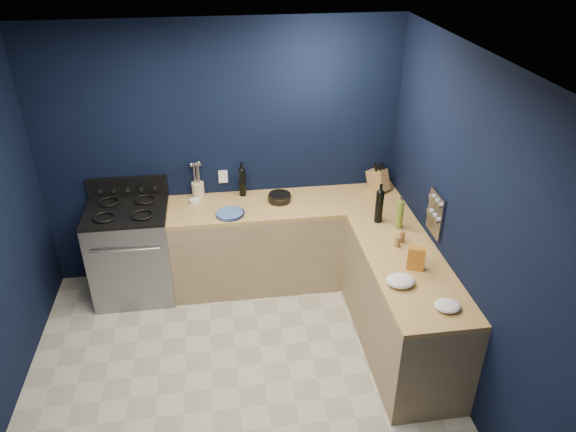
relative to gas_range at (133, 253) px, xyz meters
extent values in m
cube|color=#BCB7A4|center=(0.93, -1.42, -0.47)|extent=(3.50, 3.50, 0.02)
cube|color=silver|center=(0.93, -1.42, 2.15)|extent=(3.50, 3.50, 0.02)
cube|color=black|center=(0.93, 0.34, 0.84)|extent=(3.50, 0.02, 2.60)
cube|color=black|center=(2.69, -1.42, 0.84)|extent=(0.02, 3.50, 2.60)
cube|color=#9D8761|center=(1.53, 0.02, -0.03)|extent=(2.30, 0.63, 0.86)
cube|color=olive|center=(1.53, 0.02, 0.42)|extent=(2.30, 0.63, 0.04)
cube|color=#9D8761|center=(2.37, -1.13, -0.03)|extent=(0.63, 1.67, 0.86)
cube|color=olive|center=(2.37, -1.13, 0.42)|extent=(0.63, 1.67, 0.04)
cube|color=gray|center=(0.00, 0.00, 0.00)|extent=(0.76, 0.66, 0.92)
cube|color=black|center=(0.00, -0.32, -0.01)|extent=(0.59, 0.02, 0.42)
cube|color=black|center=(0.00, 0.00, 0.48)|extent=(0.76, 0.66, 0.03)
cube|color=black|center=(0.00, 0.30, 0.58)|extent=(0.76, 0.06, 0.20)
cube|color=gray|center=(2.67, -0.87, 0.72)|extent=(0.02, 0.28, 0.38)
cube|color=white|center=(0.93, 0.32, 0.62)|extent=(0.09, 0.02, 0.13)
cylinder|color=#366398|center=(0.97, -0.16, 0.46)|extent=(0.29, 0.29, 0.03)
cylinder|color=white|center=(0.64, 0.14, 0.46)|extent=(0.13, 0.13, 0.04)
cylinder|color=beige|center=(0.68, 0.27, 0.52)|extent=(0.15, 0.15, 0.15)
cylinder|color=black|center=(1.11, 0.24, 0.58)|extent=(0.08, 0.08, 0.28)
cylinder|color=black|center=(1.46, 0.05, 0.48)|extent=(0.24, 0.24, 0.08)
cube|color=olive|center=(2.49, 0.17, 0.55)|extent=(0.24, 0.28, 0.27)
cylinder|color=black|center=(2.31, -0.46, 0.59)|extent=(0.09, 0.09, 0.30)
cylinder|color=olive|center=(2.46, -0.60, 0.58)|extent=(0.08, 0.08, 0.27)
cylinder|color=olive|center=(2.41, -0.83, 0.49)|extent=(0.05, 0.05, 0.10)
cylinder|color=olive|center=(2.35, -0.89, 0.49)|extent=(0.05, 0.05, 0.09)
cube|color=#A82016|center=(2.39, -1.23, 0.54)|extent=(0.15, 0.11, 0.20)
ellipsoid|color=white|center=(2.21, -1.42, 0.48)|extent=(0.25, 0.22, 0.08)
ellipsoid|color=white|center=(2.45, -1.74, 0.47)|extent=(0.22, 0.20, 0.06)
camera|label=1|loc=(0.89, -4.60, 2.95)|focal=33.73mm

